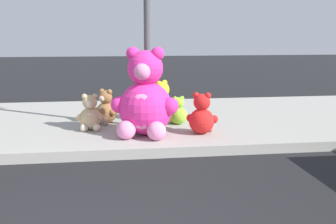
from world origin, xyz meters
The scene contains 9 objects.
sidewalk centered at (0.00, 5.20, 0.07)m, with size 28.00×4.40×0.15m, color #9E9B93.
sign_pole centered at (1.00, 4.40, 1.85)m, with size 0.56×0.11×3.20m.
plush_pink_large centered at (0.90, 3.81, 0.70)m, with size 1.03×0.98×1.38m.
plush_brown centered at (0.28, 4.80, 0.40)m, with size 0.43×0.44×0.61m.
plush_yellow centered at (1.31, 5.09, 0.44)m, with size 0.52×0.51×0.72m.
plush_tan centered at (0.03, 4.31, 0.39)m, with size 0.47×0.41×0.61m.
plush_lime centered at (1.55, 4.56, 0.35)m, with size 0.37×0.36×0.50m.
plush_red centered at (1.81, 3.79, 0.42)m, with size 0.49×0.48×0.67m.
plush_white centered at (0.82, 5.12, 0.35)m, with size 0.37×0.36×0.51m.
Camera 1 is at (0.34, -2.71, 1.74)m, focal length 45.41 mm.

